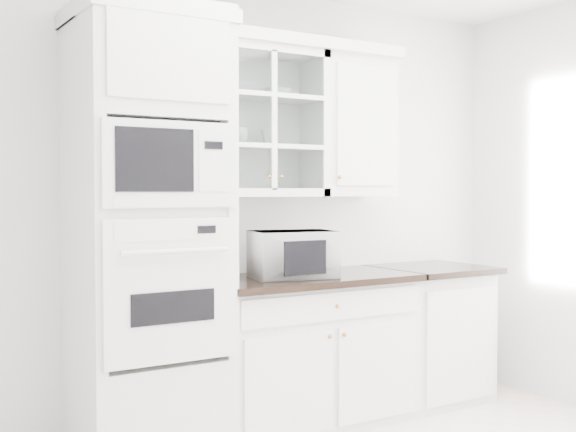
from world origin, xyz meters
TOP-DOWN VIEW (x-y plane):
  - room_shell at (0.00, 0.43)m, footprint 4.00×3.50m
  - oven_column at (-0.75, 1.42)m, footprint 0.76×0.68m
  - base_cabinet_run at (0.28, 1.45)m, footprint 1.32×0.67m
  - extra_base_cabinet at (1.28, 1.45)m, footprint 0.72×0.67m
  - upper_cabinet_glass at (0.03, 1.58)m, footprint 0.80×0.33m
  - upper_cabinet_solid at (0.71, 1.58)m, footprint 0.55×0.33m
  - crown_molding at (-0.07, 1.56)m, footprint 2.14×0.38m
  - countertop_microwave at (0.14, 1.39)m, footprint 0.55×0.49m
  - bowl_a at (-0.17, 1.57)m, footprint 0.26×0.26m
  - bowl_b at (0.16, 1.60)m, footprint 0.20×0.20m
  - cup_a at (-0.13, 1.59)m, footprint 0.16×0.16m
  - cup_b at (0.10, 1.59)m, footprint 0.13×0.13m

SIDE VIEW (x-z plane):
  - base_cabinet_run at x=0.28m, z-range 0.00..0.92m
  - extra_base_cabinet at x=1.28m, z-range 0.00..0.92m
  - countertop_microwave at x=0.14m, z-range 0.92..1.20m
  - oven_column at x=-0.75m, z-range 0.00..2.40m
  - cup_a at x=-0.13m, z-range 1.71..1.81m
  - cup_b at x=0.10m, z-range 1.71..1.81m
  - room_shell at x=0.00m, z-range 0.43..3.13m
  - upper_cabinet_glass at x=0.03m, z-range 1.40..2.30m
  - upper_cabinet_solid at x=0.71m, z-range 1.40..2.30m
  - bowl_b at x=0.16m, z-range 2.01..2.06m
  - bowl_a at x=-0.17m, z-range 2.01..2.07m
  - crown_molding at x=-0.07m, z-range 2.30..2.37m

